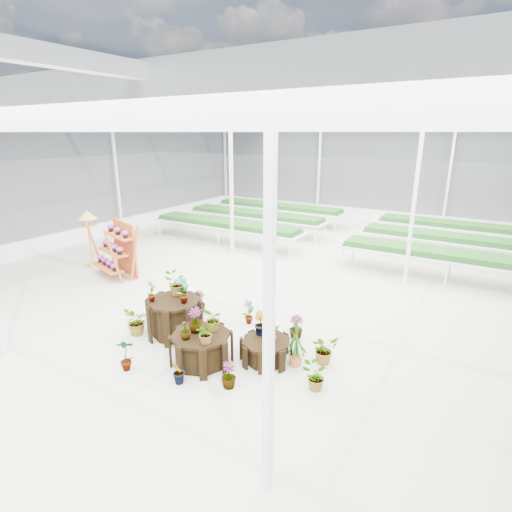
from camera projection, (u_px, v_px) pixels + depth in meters
The scene contains 10 objects.
ground_plane at pixel (241, 312), 9.70m from camera, with size 24.00×24.00×0.00m, color gray.
greenhouse_shell at pixel (240, 222), 9.03m from camera, with size 18.00×24.00×4.50m, color white, non-canonical shape.
steel_frame at pixel (240, 222), 9.03m from camera, with size 18.00×24.00×4.50m, color silver, non-canonical shape.
nursery_benches at pixel (343, 234), 15.46m from camera, with size 16.00×7.00×0.84m, color silver, non-canonical shape.
plinth_tall at pixel (175, 317), 8.56m from camera, with size 1.18×1.18×0.80m, color black.
plinth_mid at pixel (201, 348), 7.50m from camera, with size 1.15×1.15×0.61m, color black.
plinth_low at pixel (266, 350), 7.60m from camera, with size 0.97×0.97×0.44m, color black.
shelf_rack at pixel (114, 250), 11.98m from camera, with size 1.54×0.82×1.63m, color #AF481C, non-canonical shape.
bird_table at pixel (90, 238), 12.89m from camera, with size 0.44×0.44×1.83m, color #AE8446, non-canonical shape.
nursery_plants at pixel (218, 324), 8.00m from camera, with size 4.70×3.09×1.39m.
Camera 1 is at (4.89, -7.39, 4.20)m, focal length 28.00 mm.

